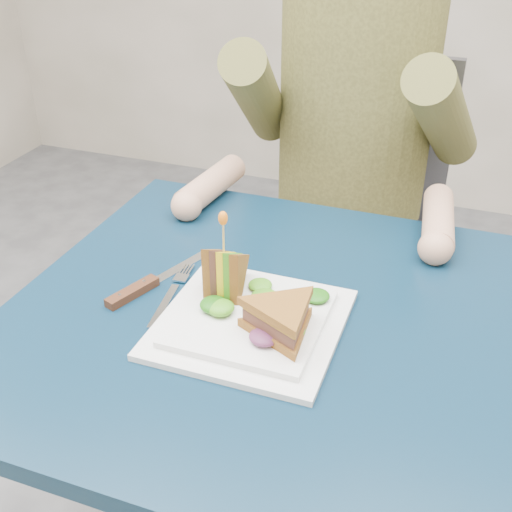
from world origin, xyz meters
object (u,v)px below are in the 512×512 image
at_px(chair, 354,215).
at_px(plate, 251,321).
at_px(table, 259,350).
at_px(knife, 142,287).
at_px(sandwich_flat, 282,319).
at_px(fork, 170,296).
at_px(sandwich_upright, 225,272).
at_px(diner, 356,82).

xyz_separation_m(chair, plate, (0.00, -0.77, 0.20)).
bearing_deg(table, knife, -175.56).
bearing_deg(knife, plate, -8.54).
relative_size(table, plate, 2.88).
distance_m(sandwich_flat, fork, 0.21).
distance_m(table, fork, 0.17).
height_order(plate, sandwich_upright, sandwich_upright).
bearing_deg(sandwich_flat, chair, 94.15).
distance_m(sandwich_upright, knife, 0.15).
bearing_deg(fork, table, 6.80).
height_order(table, knife, knife).
bearing_deg(knife, sandwich_flat, -12.25).
bearing_deg(sandwich_upright, fork, -168.36).
distance_m(diner, plate, 0.68).
height_order(diner, plate, diner).
xyz_separation_m(plate, knife, (-0.20, 0.03, -0.00)).
relative_size(diner, knife, 3.47).
height_order(chair, fork, chair).
bearing_deg(plate, table, 93.01).
distance_m(plate, knife, 0.20).
relative_size(table, knife, 3.49).
height_order(diner, fork, diner).
relative_size(chair, knife, 4.33).
height_order(sandwich_flat, fork, sandwich_flat).
height_order(table, diner, diner).
xyz_separation_m(sandwich_upright, knife, (-0.14, -0.02, -0.05)).
xyz_separation_m(chair, fork, (-0.14, -0.74, 0.19)).
bearing_deg(sandwich_upright, table, -0.79).
relative_size(plate, sandwich_flat, 1.52).
xyz_separation_m(sandwich_flat, sandwich_upright, (-0.11, 0.07, 0.01)).
bearing_deg(knife, chair, 75.34).
relative_size(plate, fork, 1.45).
bearing_deg(diner, sandwich_upright, -95.28).
height_order(chair, sandwich_flat, chair).
distance_m(table, diner, 0.66).
height_order(fork, knife, knife).
height_order(plate, fork, plate).
xyz_separation_m(table, chair, (0.00, 0.72, -0.11)).
bearing_deg(knife, table, 4.44).
height_order(plate, sandwich_flat, sandwich_flat).
xyz_separation_m(diner, sandwich_upright, (-0.06, -0.61, -0.13)).
distance_m(sandwich_upright, fork, 0.10).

